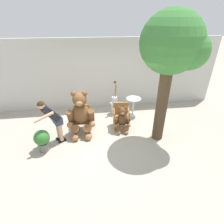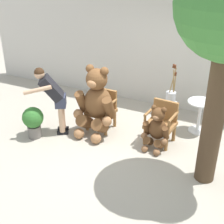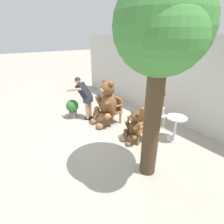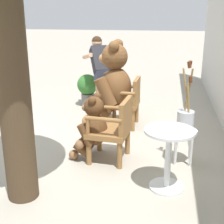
{
  "view_description": "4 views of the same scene",
  "coord_description": "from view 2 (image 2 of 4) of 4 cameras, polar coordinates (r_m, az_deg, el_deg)",
  "views": [
    {
      "loc": [
        -0.33,
        -4.54,
        3.47
      ],
      "look_at": [
        0.32,
        0.32,
        0.78
      ],
      "focal_mm": 28.0,
      "sensor_mm": 36.0,
      "label": 1
    },
    {
      "loc": [
        2.16,
        -4.75,
        3.51
      ],
      "look_at": [
        -0.28,
        0.33,
        0.61
      ],
      "focal_mm": 50.0,
      "sensor_mm": 36.0,
      "label": 2
    },
    {
      "loc": [
        3.73,
        -2.59,
        2.78
      ],
      "look_at": [
        -0.05,
        0.16,
        0.71
      ],
      "focal_mm": 28.0,
      "sensor_mm": 36.0,
      "label": 3
    },
    {
      "loc": [
        4.52,
        1.33,
        1.95
      ],
      "look_at": [
        0.32,
        0.57,
        0.57
      ],
      "focal_mm": 50.0,
      "sensor_mm": 36.0,
      "label": 4
    }
  ],
  "objects": [
    {
      "name": "teddy_bear_small",
      "position": [
        6.14,
        8.16,
        -3.0
      ],
      "size": [
        0.55,
        0.54,
        0.91
      ],
      "color": "brown",
      "rests_on": "ground"
    },
    {
      "name": "back_wall",
      "position": [
        7.76,
        8.67,
        11.13
      ],
      "size": [
        10.0,
        0.16,
        2.8
      ],
      "primitive_type": "cube",
      "color": "beige",
      "rests_on": "ground"
    },
    {
      "name": "teddy_bear_large",
      "position": [
        6.49,
        -2.92,
        1.87
      ],
      "size": [
        0.9,
        0.86,
        1.5
      ],
      "color": "brown",
      "rests_on": "ground"
    },
    {
      "name": "person_visitor",
      "position": [
        6.54,
        -10.73,
        3.12
      ],
      "size": [
        0.7,
        0.73,
        1.48
      ],
      "color": "black",
      "rests_on": "ground"
    },
    {
      "name": "white_stool",
      "position": [
        7.25,
        10.53,
        0.94
      ],
      "size": [
        0.34,
        0.34,
        0.46
      ],
      "color": "silver",
      "rests_on": "ground"
    },
    {
      "name": "wooden_chair_right",
      "position": [
        6.38,
        9.08,
        -1.7
      ],
      "size": [
        0.6,
        0.57,
        0.86
      ],
      "color": "olive",
      "rests_on": "ground"
    },
    {
      "name": "potted_plant",
      "position": [
        6.68,
        -14.22,
        -1.47
      ],
      "size": [
        0.44,
        0.44,
        0.68
      ],
      "color": "slate",
      "rests_on": "ground"
    },
    {
      "name": "round_side_table",
      "position": [
        6.91,
        15.75,
        -0.18
      ],
      "size": [
        0.56,
        0.56,
        0.72
      ],
      "color": "silver",
      "rests_on": "ground"
    },
    {
      "name": "ground_plane",
      "position": [
        6.28,
        1.01,
        -6.72
      ],
      "size": [
        60.0,
        60.0,
        0.0
      ],
      "primitive_type": "plane",
      "color": "#A8A091"
    },
    {
      "name": "brush_bucket",
      "position": [
        7.13,
        10.74,
        2.97
      ],
      "size": [
        0.22,
        0.22,
        0.91
      ],
      "color": "silver",
      "rests_on": "white_stool"
    },
    {
      "name": "wooden_chair_left",
      "position": [
        6.82,
        -1.79,
        0.65
      ],
      "size": [
        0.58,
        0.54,
        0.86
      ],
      "color": "olive",
      "rests_on": "ground"
    }
  ]
}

